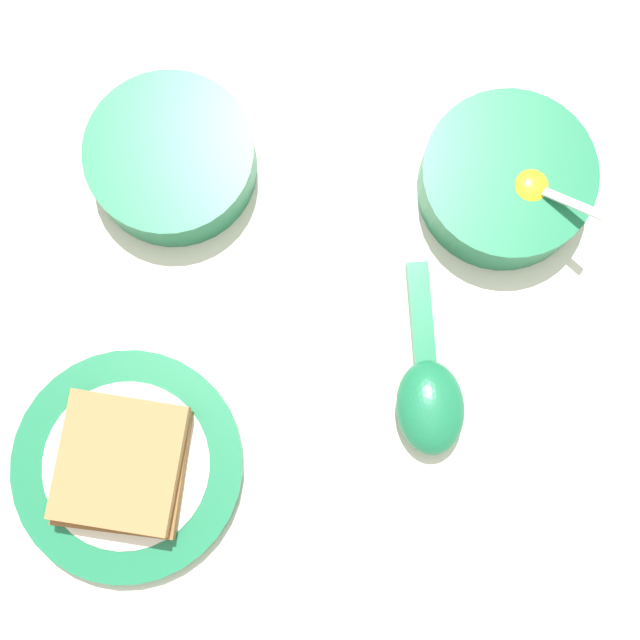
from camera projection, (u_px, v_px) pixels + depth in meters
name	position (u px, v px, depth m)	size (l,w,h in m)	color
ground_plane	(262.00, 260.00, 0.77)	(3.00, 3.00, 0.00)	silver
egg_bowl	(506.00, 180.00, 0.76)	(0.15, 0.15, 0.07)	#196B42
toast_plate	(128.00, 465.00, 0.73)	(0.19, 0.19, 0.02)	#196B42
toast_sandwich	(121.00, 465.00, 0.71)	(0.13, 0.13, 0.03)	brown
soup_spoon	(429.00, 394.00, 0.74)	(0.11, 0.16, 0.04)	#196B42
congee_bowl	(171.00, 158.00, 0.76)	(0.14, 0.14, 0.04)	#196B42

